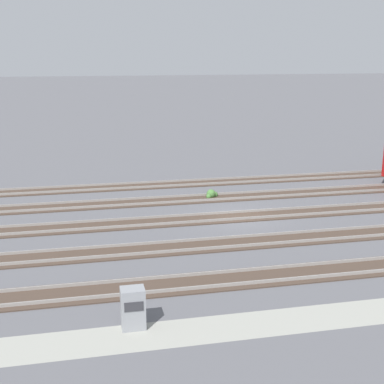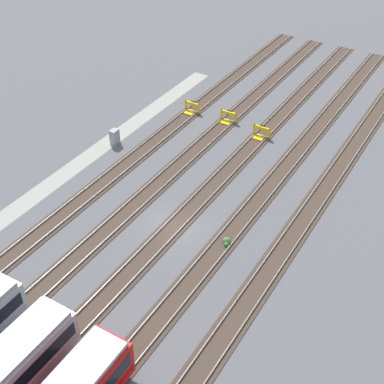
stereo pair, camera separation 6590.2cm
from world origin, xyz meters
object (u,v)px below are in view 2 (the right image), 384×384
bumper_stop_nearest_track (191,108)px  weed_clump (227,242)px  electrical_cabinet (115,137)px  bumper_stop_middle_track (261,133)px  bumper_stop_near_inner_track (228,118)px

bumper_stop_nearest_track → weed_clump: bearing=39.1°
electrical_cabinet → bumper_stop_nearest_track: bearing=161.1°
electrical_cabinet → weed_clump: 18.85m
bumper_stop_nearest_track → bumper_stop_middle_track: (0.74, 9.12, 0.00)m
bumper_stop_nearest_track → weed_clump: 22.17m
bumper_stop_middle_track → electrical_cabinet: (9.06, -12.48, 0.29)m
weed_clump → bumper_stop_nearest_track: bearing=-140.9°
weed_clump → bumper_stop_near_inner_track: bearing=-151.7°
bumper_stop_middle_track → weed_clump: 17.17m
bumper_stop_middle_track → electrical_cabinet: bearing=-54.0°
bumper_stop_nearest_track → weed_clump: bumper_stop_nearest_track is taller
bumper_stop_middle_track → electrical_cabinet: electrical_cabinet is taller
bumper_stop_nearest_track → electrical_cabinet: bearing=-18.9°
bumper_stop_nearest_track → weed_clump: size_ratio=2.18×
bumper_stop_nearest_track → bumper_stop_middle_track: size_ratio=1.00×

